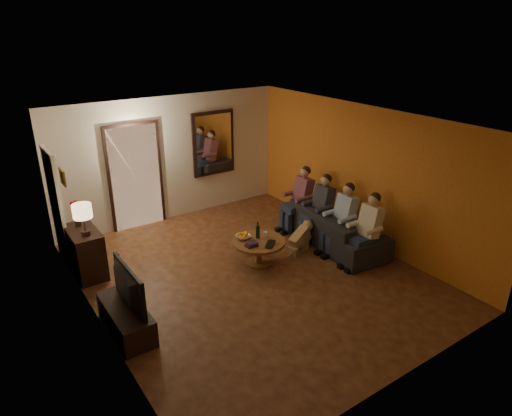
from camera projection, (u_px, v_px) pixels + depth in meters
floor at (251, 275)px, 7.71m from camera, size 5.00×6.00×0.01m
ceiling at (251, 122)px, 6.71m from camera, size 5.00×6.00×0.01m
back_wall at (171, 159)px, 9.49m from camera, size 5.00×0.02×2.60m
front_wall at (406, 289)px, 4.92m from camera, size 5.00×0.02×2.60m
left_wall at (91, 244)px, 5.90m from camera, size 0.02×6.00×2.60m
right_wall at (362, 175)px, 8.51m from camera, size 0.02×6.00×2.60m
orange_accent at (362, 175)px, 8.51m from camera, size 0.01×6.00×2.60m
kitchen_doorway at (136, 178)px, 9.16m from camera, size 1.00×0.06×2.10m
door_trim at (136, 178)px, 9.15m from camera, size 1.12×0.04×2.22m
fridge_glimpse at (148, 182)px, 9.35m from camera, size 0.45×0.03×1.70m
mirror_frame at (213, 143)px, 9.91m from camera, size 1.00×0.05×1.40m
mirror_glass at (214, 143)px, 9.88m from camera, size 0.86×0.02×1.26m
white_door at (57, 208)px, 7.78m from camera, size 0.06×0.85×2.04m
framed_art at (62, 177)px, 6.70m from camera, size 0.03×0.28×0.24m
art_canvas at (63, 177)px, 6.71m from camera, size 0.01×0.22×0.18m
dresser at (86, 252)px, 7.61m from camera, size 0.45×0.90×0.80m
table_lamp at (84, 220)px, 7.18m from camera, size 0.30×0.30×0.54m
flower_vase at (77, 214)px, 7.54m from camera, size 0.14×0.14×0.44m
tv_stand at (126, 319)px, 6.26m from camera, size 0.45×1.17×0.39m
tv at (122, 288)px, 6.07m from camera, size 1.02×0.13×0.59m
sofa at (334, 226)px, 8.69m from camera, size 2.42×1.19×0.68m
person_a at (367, 232)px, 7.86m from camera, size 0.60×0.40×1.20m
person_b at (342, 220)px, 8.31m from camera, size 0.60×0.40×1.20m
person_c at (320, 210)px, 8.77m from camera, size 0.60×0.40×1.20m
person_d at (300, 200)px, 9.23m from camera, size 0.60×0.40×1.20m
dog at (300, 237)px, 8.39m from camera, size 0.60×0.37×0.56m
coffee_table at (259, 252)px, 7.98m from camera, size 0.96×0.96×0.45m
bowl at (243, 237)px, 7.96m from camera, size 0.26×0.26×0.06m
oranges at (243, 233)px, 7.93m from camera, size 0.20×0.20×0.08m
wine_bottle at (258, 230)px, 7.94m from camera, size 0.07×0.07×0.31m
wine_glass at (265, 234)px, 8.01m from camera, size 0.06×0.06×0.10m
book_stack at (251, 244)px, 7.69m from camera, size 0.20×0.15×0.07m
laptop at (273, 245)px, 7.73m from camera, size 0.38×0.38×0.03m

